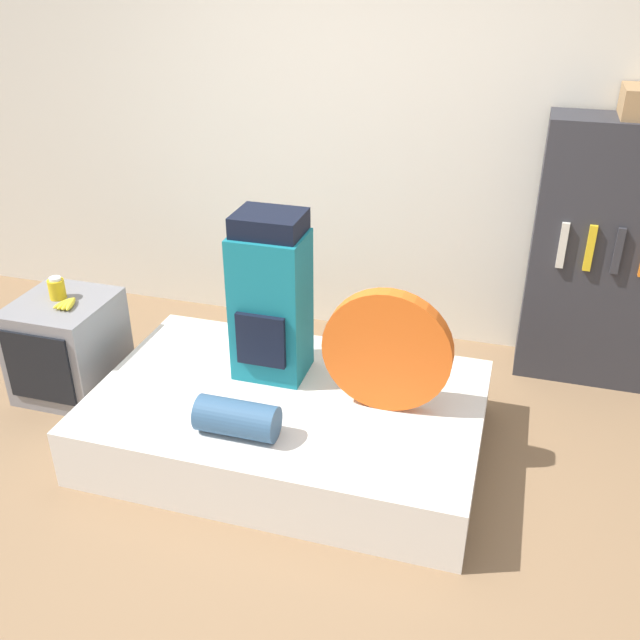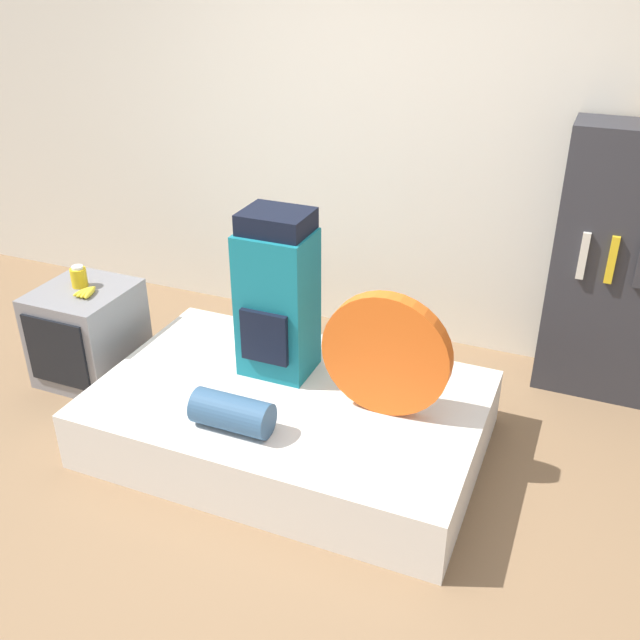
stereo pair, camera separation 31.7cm
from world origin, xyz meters
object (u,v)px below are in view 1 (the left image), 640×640
television (68,346)px  bookshelf (612,257)px  backpack (271,299)px  sleeping_roll (237,418)px  canister (57,288)px  tent_bag (387,351)px

television → bookshelf: (2.90, 1.04, 0.48)m
backpack → television: 1.31m
sleeping_roll → bookshelf: bearing=43.4°
television → canister: size_ratio=4.50×
tent_bag → bookshelf: bookshelf is taller
tent_bag → sleeping_roll: tent_bag is taller
tent_bag → television: (-1.86, 0.11, -0.34)m
tent_bag → canister: 1.90m
tent_bag → canister: (-1.89, 0.15, 0.00)m
canister → backpack: bearing=0.1°
television → canister: 0.35m
backpack → tent_bag: size_ratio=1.40×
backpack → sleeping_roll: 0.66m
backpack → television: (-1.23, -0.04, -0.46)m
sleeping_roll → television: bearing=157.6°
sleeping_roll → canister: size_ratio=3.01×
backpack → television: size_ratio=1.53×
backpack → bookshelf: 1.95m
sleeping_roll → canister: canister is taller
canister → bookshelf: 3.10m
backpack → television: backpack is taller
tent_bag → backpack: bearing=166.7°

